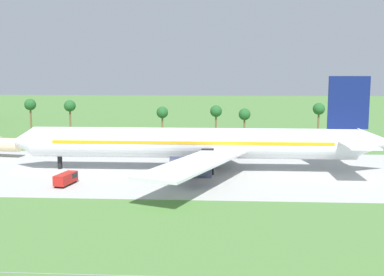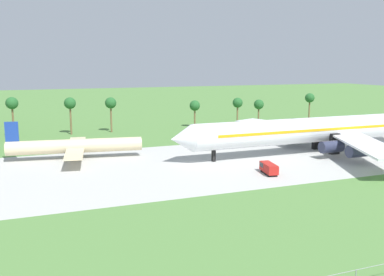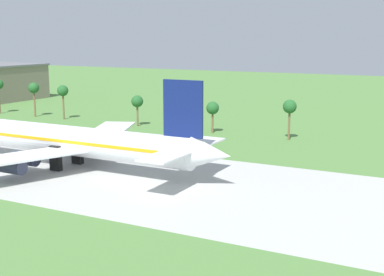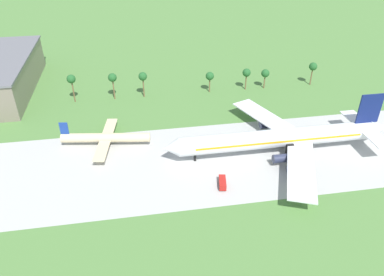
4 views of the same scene
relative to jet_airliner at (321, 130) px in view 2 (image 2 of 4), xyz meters
The scene contains 6 objects.
ground_plane 35.38m from the jet_airliner, behind, with size 600.00×600.00×0.00m, color #517F3D.
taxiway_strip 35.38m from the jet_airliner, behind, with size 320.00×44.00×0.02m.
jet_airliner is the anchor object (origin of this frame).
regional_aircraft 59.64m from the jet_airliner, 166.38° to the left, with size 30.39×27.50×9.10m.
baggage_tug 27.53m from the jet_airliner, 149.26° to the right, with size 2.95×5.85×2.14m.
palm_tree_row 53.92m from the jet_airliner, 111.44° to the left, with size 108.81×3.60×12.13m.
Camera 2 is at (-32.89, -85.25, 21.85)m, focal length 40.00 mm.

